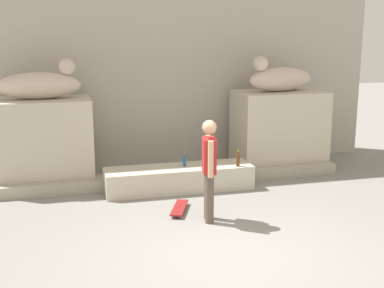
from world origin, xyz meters
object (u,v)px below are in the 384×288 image
(skater, at_px, (209,166))
(statue_reclining_right, at_px, (279,78))
(bottle_brown, at_px, (238,160))
(skateboard, at_px, (179,208))
(statue_reclining_left, at_px, (41,84))
(bottle_blue, at_px, (185,161))

(skater, bearing_deg, statue_reclining_right, 149.17)
(statue_reclining_right, xyz_separation_m, bottle_brown, (-1.38, -1.26, -1.43))
(statue_reclining_right, height_order, bottle_brown, statue_reclining_right)
(skateboard, xyz_separation_m, bottle_brown, (1.40, 0.95, 0.52))
(statue_reclining_right, xyz_separation_m, skater, (-2.41, -2.75, -1.09))
(statue_reclining_right, relative_size, bottle_brown, 5.41)
(statue_reclining_left, relative_size, bottle_brown, 5.15)
(skateboard, bearing_deg, statue_reclining_left, -112.66)
(statue_reclining_right, xyz_separation_m, skateboard, (-2.78, -2.21, -1.95))
(skateboard, bearing_deg, skater, 56.19)
(statue_reclining_left, xyz_separation_m, skateboard, (2.23, -2.22, -1.95))
(skater, height_order, skateboard, skater)
(skateboard, xyz_separation_m, bottle_blue, (0.40, 1.23, 0.49))
(bottle_blue, bearing_deg, skater, -91.05)
(statue_reclining_right, distance_m, skateboard, 4.05)
(bottle_brown, bearing_deg, skater, -124.66)
(statue_reclining_right, height_order, bottle_blue, statue_reclining_right)
(statue_reclining_right, bearing_deg, bottle_blue, 9.34)
(skateboard, distance_m, bottle_blue, 1.39)
(skateboard, bearing_deg, statue_reclining_right, 150.75)
(statue_reclining_left, height_order, skater, statue_reclining_left)
(skater, relative_size, skateboard, 2.05)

